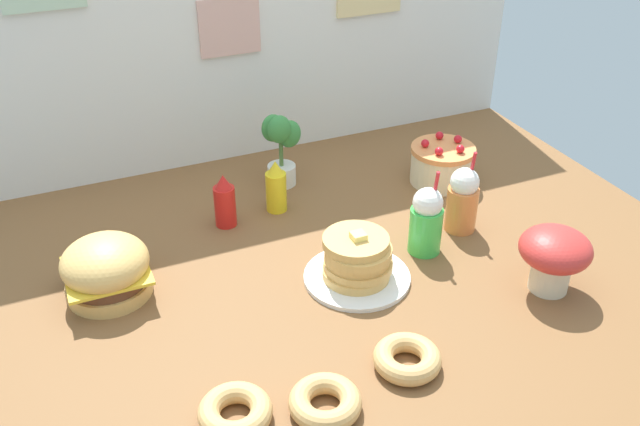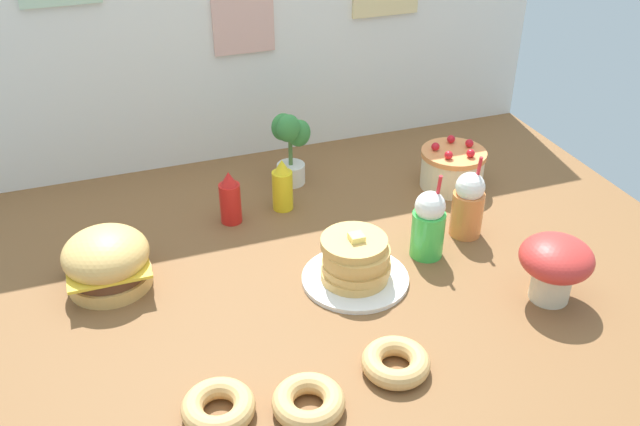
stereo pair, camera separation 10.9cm
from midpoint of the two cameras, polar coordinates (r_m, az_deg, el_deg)
ground_plane at (r=1.97m, az=2.21°, el=-5.87°), size 2.25×1.71×0.02m
back_wall at (r=2.47m, az=-5.03°, el=14.42°), size 2.25×0.04×0.91m
burger at (r=1.97m, az=-15.45°, el=-3.78°), size 0.23×0.23×0.17m
pancake_stack at (r=1.93m, az=4.51°, el=-4.11°), size 0.30×0.30×0.15m
layer_cake at (r=2.43m, az=11.98°, el=3.59°), size 0.22×0.22×0.16m
ketchup_bottle at (r=2.19m, az=-5.92°, el=1.13°), size 0.07×0.07×0.18m
mustard_bottle at (r=2.24m, az=-1.65°, el=2.18°), size 0.07×0.07×0.18m
cream_soda_cup at (r=2.04m, az=10.33°, el=-0.96°), size 0.10×0.10×0.26m
orange_float_cup at (r=2.16m, az=13.37°, el=0.64°), size 0.10×0.10×0.26m
donut_pink_glaze at (r=1.59m, az=-6.27°, el=-15.44°), size 0.16×0.16×0.05m
donut_chocolate at (r=1.59m, az=1.08°, el=-15.14°), size 0.16×0.16×0.05m
donut_vanilla at (r=1.70m, az=8.06°, el=-11.96°), size 0.16×0.16×0.05m
potted_plant at (r=2.36m, az=-1.10°, el=5.51°), size 0.13×0.11×0.27m
mushroom_stool at (r=1.95m, az=20.14°, el=-3.89°), size 0.19×0.19×0.18m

